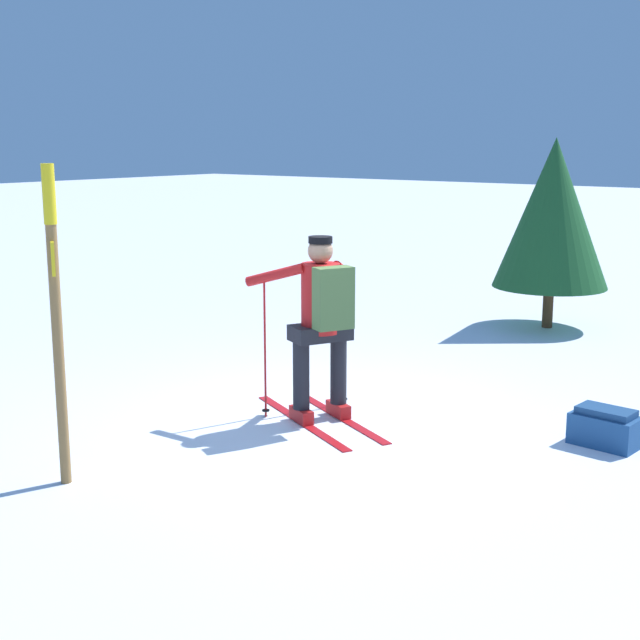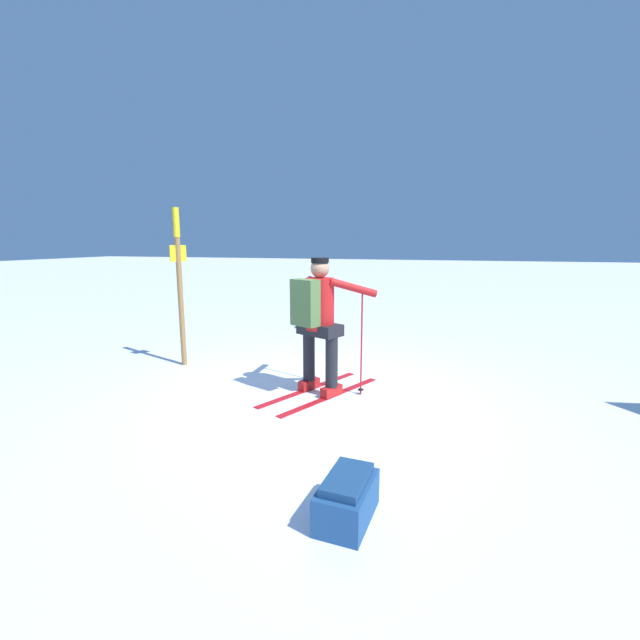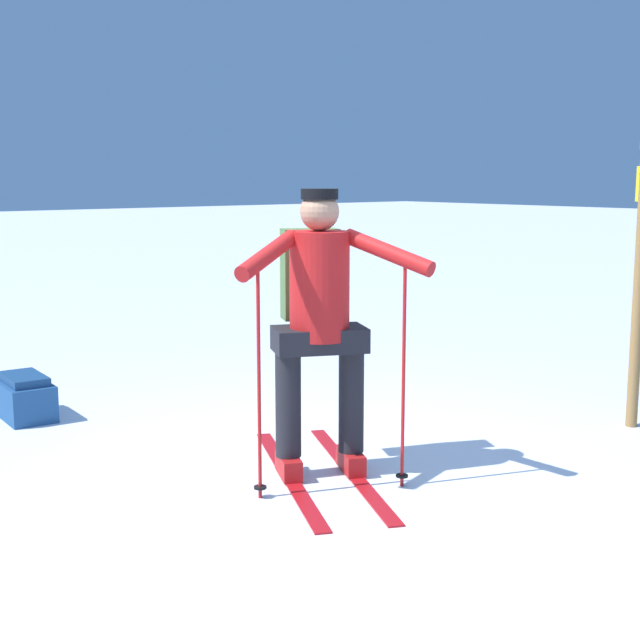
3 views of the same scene
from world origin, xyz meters
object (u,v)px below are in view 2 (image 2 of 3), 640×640
at_px(trail_marker, 179,275).
at_px(rock_boulder, 313,321).
at_px(skier, 318,317).
at_px(dropped_backpack, 347,498).

distance_m(trail_marker, rock_boulder, 3.61).
bearing_deg(trail_marker, rock_boulder, 71.96).
height_order(skier, dropped_backpack, skier).
bearing_deg(skier, dropped_backpack, -68.57).
relative_size(dropped_backpack, trail_marker, 0.24).
bearing_deg(dropped_backpack, rock_boulder, 109.64).
bearing_deg(dropped_backpack, skier, 111.43).
xyz_separation_m(skier, rock_boulder, (-1.29, 3.85, -0.80)).
height_order(trail_marker, rock_boulder, trail_marker).
bearing_deg(skier, rock_boulder, 108.56).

